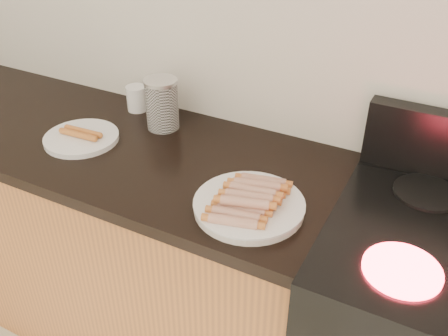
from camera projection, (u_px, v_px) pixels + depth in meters
The scene contains 11 objects.
wall_back at pixel (255, 11), 1.53m from camera, with size 4.00×0.04×2.60m, color silver.
cabinet_base at pixel (62, 221), 2.05m from camera, with size 2.20×0.59×0.86m, color #B36B31.
counter_slab at pixel (40, 124), 1.80m from camera, with size 2.20×0.62×0.04m, color black.
burner_near_left at pixel (402, 270), 1.14m from camera, with size 0.18×0.18×0.01m, color #FF1E2D.
burner_far_left at pixel (426, 192), 1.39m from camera, with size 0.18×0.18×0.01m, color black.
main_plate at pixel (249, 207), 1.35m from camera, with size 0.30×0.30×0.02m, color white.
side_plate at pixel (82, 138), 1.66m from camera, with size 0.25×0.25×0.02m, color white.
hotdog_pile at pixel (249, 197), 1.33m from camera, with size 0.13×0.25×0.05m.
plain_sausages at pixel (81, 133), 1.65m from camera, with size 0.14×0.05×0.02m.
canister at pixel (162, 104), 1.70m from camera, with size 0.11×0.11×0.18m.
mug at pixel (137, 98), 1.83m from camera, with size 0.07×0.07×0.09m, color white.
Camera 1 is at (0.63, 0.58, 1.73)m, focal length 40.00 mm.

